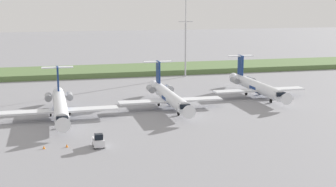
{
  "coord_description": "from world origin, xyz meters",
  "views": [
    {
      "loc": [
        -25.47,
        -89.09,
        23.42
      ],
      "look_at": [
        0.0,
        12.15,
        3.0
      ],
      "focal_mm": 51.47,
      "sensor_mm": 36.0,
      "label": 1
    }
  ],
  "objects_px": {
    "antenna_mast": "(186,42)",
    "baggage_tug": "(98,141)",
    "safety_cone_front_marker": "(44,147)",
    "regional_jet_nearest": "(60,105)",
    "regional_jet_third": "(257,86)",
    "safety_cone_mid_marker": "(67,146)",
    "regional_jet_second": "(169,96)"
  },
  "relations": [
    {
      "from": "antenna_mast",
      "to": "baggage_tug",
      "type": "relative_size",
      "value": 8.07
    },
    {
      "from": "safety_cone_front_marker",
      "to": "baggage_tug",
      "type": "bearing_deg",
      "value": -7.63
    },
    {
      "from": "safety_cone_front_marker",
      "to": "regional_jet_nearest",
      "type": "bearing_deg",
      "value": 81.09
    },
    {
      "from": "regional_jet_nearest",
      "to": "baggage_tug",
      "type": "bearing_deg",
      "value": -76.04
    },
    {
      "from": "regional_jet_third",
      "to": "antenna_mast",
      "type": "height_order",
      "value": "antenna_mast"
    },
    {
      "from": "regional_jet_nearest",
      "to": "antenna_mast",
      "type": "height_order",
      "value": "antenna_mast"
    },
    {
      "from": "regional_jet_nearest",
      "to": "regional_jet_third",
      "type": "distance_m",
      "value": 48.69
    },
    {
      "from": "regional_jet_third",
      "to": "antenna_mast",
      "type": "relative_size",
      "value": 1.2
    },
    {
      "from": "antenna_mast",
      "to": "safety_cone_mid_marker",
      "type": "distance_m",
      "value": 76.3
    },
    {
      "from": "regional_jet_second",
      "to": "antenna_mast",
      "type": "distance_m",
      "value": 44.08
    },
    {
      "from": "baggage_tug",
      "to": "regional_jet_nearest",
      "type": "bearing_deg",
      "value": 103.96
    },
    {
      "from": "baggage_tug",
      "to": "safety_cone_front_marker",
      "type": "distance_m",
      "value": 8.67
    },
    {
      "from": "regional_jet_nearest",
      "to": "baggage_tug",
      "type": "distance_m",
      "value": 22.26
    },
    {
      "from": "antenna_mast",
      "to": "safety_cone_front_marker",
      "type": "xyz_separation_m",
      "value": [
        -42.29,
        -64.9,
        -10.4
      ]
    },
    {
      "from": "regional_jet_nearest",
      "to": "safety_cone_front_marker",
      "type": "height_order",
      "value": "regional_jet_nearest"
    },
    {
      "from": "antenna_mast",
      "to": "regional_jet_nearest",
      "type": "bearing_deg",
      "value": -131.3
    },
    {
      "from": "regional_jet_nearest",
      "to": "antenna_mast",
      "type": "distance_m",
      "value": 59.78
    },
    {
      "from": "regional_jet_third",
      "to": "baggage_tug",
      "type": "bearing_deg",
      "value": -142.56
    },
    {
      "from": "regional_jet_nearest",
      "to": "regional_jet_second",
      "type": "relative_size",
      "value": 1.0
    },
    {
      "from": "antenna_mast",
      "to": "baggage_tug",
      "type": "distance_m",
      "value": 74.79
    },
    {
      "from": "antenna_mast",
      "to": "safety_cone_mid_marker",
      "type": "bearing_deg",
      "value": -120.8
    },
    {
      "from": "baggage_tug",
      "to": "regional_jet_second",
      "type": "bearing_deg",
      "value": 54.56
    },
    {
      "from": "regional_jet_nearest",
      "to": "regional_jet_third",
      "type": "bearing_deg",
      "value": 12.7
    },
    {
      "from": "regional_jet_nearest",
      "to": "safety_cone_front_marker",
      "type": "relative_size",
      "value": 56.36
    },
    {
      "from": "regional_jet_nearest",
      "to": "safety_cone_mid_marker",
      "type": "distance_m",
      "value": 20.56
    },
    {
      "from": "safety_cone_mid_marker",
      "to": "safety_cone_front_marker",
      "type": "bearing_deg",
      "value": 179.62
    },
    {
      "from": "regional_jet_nearest",
      "to": "regional_jet_second",
      "type": "height_order",
      "value": "same"
    },
    {
      "from": "safety_cone_front_marker",
      "to": "safety_cone_mid_marker",
      "type": "xyz_separation_m",
      "value": [
        3.59,
        -0.02,
        0.0
      ]
    },
    {
      "from": "antenna_mast",
      "to": "safety_cone_mid_marker",
      "type": "xyz_separation_m",
      "value": [
        -38.7,
        -64.93,
        -10.4
      ]
    },
    {
      "from": "regional_jet_second",
      "to": "regional_jet_third",
      "type": "bearing_deg",
      "value": 15.58
    },
    {
      "from": "regional_jet_nearest",
      "to": "antenna_mast",
      "type": "xyz_separation_m",
      "value": [
        39.09,
        44.49,
        8.14
      ]
    },
    {
      "from": "regional_jet_second",
      "to": "safety_cone_front_marker",
      "type": "height_order",
      "value": "regional_jet_second"
    }
  ]
}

